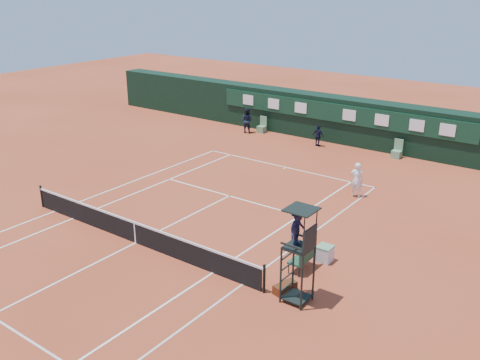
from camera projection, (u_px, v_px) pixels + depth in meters
name	position (u px, v px, depth m)	size (l,w,h in m)	color
ground	(136.00, 243.00, 22.17)	(90.00, 90.00, 0.00)	#B04729
court_lines	(136.00, 243.00, 22.17)	(11.05, 23.85, 0.01)	silver
tennis_net	(135.00, 232.00, 22.00)	(12.90, 0.10, 1.10)	black
back_wall	(341.00, 119.00, 35.81)	(40.00, 1.65, 3.00)	black
linesman_chair_left	(262.00, 128.00, 38.32)	(0.55, 0.50, 1.15)	#5B8C61
linesman_chair_right	(397.00, 153.00, 32.78)	(0.55, 0.50, 1.15)	#61956A
umpire_chair	(299.00, 236.00, 17.30)	(0.96, 0.95, 3.42)	black
player_bench	(304.00, 256.00, 19.87)	(0.56, 1.20, 1.10)	#1A422E
tennis_bag	(285.00, 288.00, 18.62)	(0.38, 0.87, 0.33)	black
cooler	(325.00, 254.00, 20.62)	(0.57, 0.57, 0.65)	silver
tennis_ball	(312.00, 188.00, 28.04)	(0.06, 0.06, 0.06)	yellow
player	(357.00, 180.00, 26.64)	(0.66, 0.43, 1.80)	white
ball_kid_left	(247.00, 120.00, 38.06)	(0.87, 0.68, 1.78)	black
ball_kid_right	(318.00, 136.00, 34.95)	(0.83, 0.35, 1.42)	black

